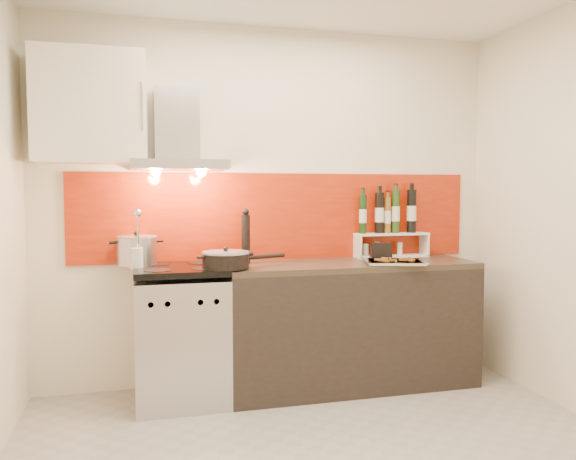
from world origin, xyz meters
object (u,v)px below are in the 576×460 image
object	(u,v)px
stock_pot	(137,250)
pepper_mill	(246,237)
range_stove	(181,336)
saute_pan	(227,260)
counter	(350,324)
baking_tray	(395,262)

from	to	relation	value
stock_pot	pepper_mill	bearing A→B (deg)	-3.38
range_stove	saute_pan	distance (m)	0.61
counter	stock_pot	distance (m)	1.59
saute_pan	baking_tray	xyz separation A→B (m)	(1.18, -0.01, -0.05)
counter	baking_tray	xyz separation A→B (m)	(0.27, -0.17, 0.47)
pepper_mill	baking_tray	xyz separation A→B (m)	(1.01, -0.28, -0.17)
counter	pepper_mill	world-z (taller)	pepper_mill
pepper_mill	range_stove	bearing A→B (deg)	-165.72
range_stove	saute_pan	world-z (taller)	saute_pan
pepper_mill	baking_tray	world-z (taller)	pepper_mill
stock_pot	range_stove	bearing A→B (deg)	-29.95
pepper_mill	stock_pot	bearing A→B (deg)	176.62
counter	range_stove	bearing A→B (deg)	-179.77
range_stove	baking_tray	bearing A→B (deg)	-6.37
range_stove	pepper_mill	world-z (taller)	pepper_mill
stock_pot	baking_tray	world-z (taller)	stock_pot
range_stove	baking_tray	distance (m)	1.55
stock_pot	saute_pan	xyz separation A→B (m)	(0.57, -0.31, -0.04)
stock_pot	saute_pan	size ratio (longest dim) A/B	0.46
stock_pot	saute_pan	world-z (taller)	stock_pot
stock_pot	pepper_mill	world-z (taller)	pepper_mill
range_stove	pepper_mill	size ratio (longest dim) A/B	2.35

